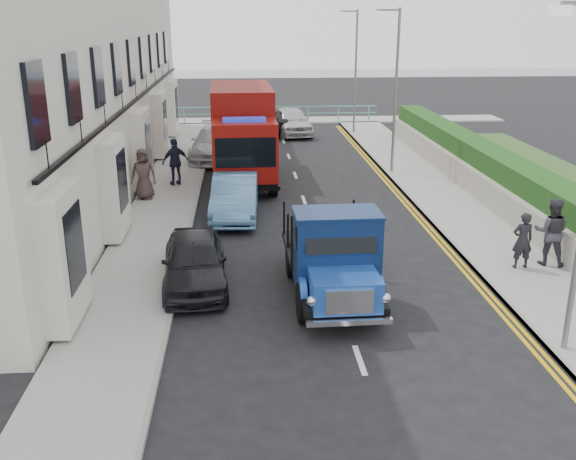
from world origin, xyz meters
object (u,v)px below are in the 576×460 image
object	(u,v)px
red_lorry	(242,131)
parked_car_front	(194,261)
lamp_far	(354,65)
pedestrian_east_near	(523,240)
lamp_mid	(393,82)
bedford_lorry	(335,263)

from	to	relation	value
red_lorry	parked_car_front	bearing A→B (deg)	-97.99
red_lorry	lamp_far	bearing A→B (deg)	56.68
parked_car_front	pedestrian_east_near	bearing A→B (deg)	-1.96
lamp_mid	lamp_far	bearing A→B (deg)	90.00
bedford_lorry	parked_car_front	world-z (taller)	bedford_lorry
bedford_lorry	pedestrian_east_near	bearing A→B (deg)	16.69
lamp_mid	parked_car_front	size ratio (longest dim) A/B	1.74
bedford_lorry	red_lorry	bearing A→B (deg)	98.31
lamp_mid	lamp_far	size ratio (longest dim) A/B	1.00
lamp_mid	parked_car_front	xyz separation A→B (m)	(-7.78, -11.90, -3.31)
pedestrian_east_near	lamp_far	bearing A→B (deg)	-88.62
bedford_lorry	parked_car_front	xyz separation A→B (m)	(-3.45, 1.40, -0.41)
bedford_lorry	pedestrian_east_near	world-z (taller)	bedford_lorry
lamp_far	parked_car_front	world-z (taller)	lamp_far
red_lorry	parked_car_front	distance (m)	11.66
lamp_mid	parked_car_front	distance (m)	14.60
pedestrian_east_near	bedford_lorry	bearing A→B (deg)	16.37
red_lorry	pedestrian_east_near	size ratio (longest dim) A/B	4.70
lamp_far	pedestrian_east_near	world-z (taller)	lamp_far
lamp_far	pedestrian_east_near	xyz separation A→B (m)	(1.05, -21.58, -3.09)
bedford_lorry	red_lorry	distance (m)	13.11
red_lorry	pedestrian_east_near	xyz separation A→B (m)	(7.51, -11.18, -1.14)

